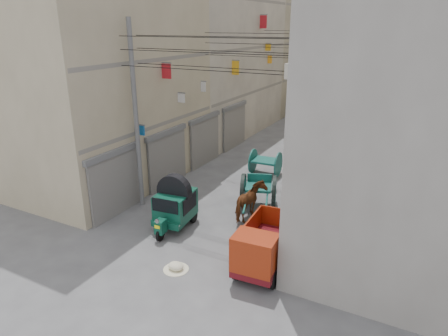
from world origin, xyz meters
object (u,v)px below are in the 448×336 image
Objects in this scene: tonga_cart at (258,190)px; second_cart at (265,162)px; feed_sack at (176,266)px; distant_car_green at (352,102)px; distant_car_grey at (360,104)px; mini_truck at (262,251)px; horse at (250,202)px; distant_car_white at (308,110)px; auto_rickshaw at (175,204)px.

second_cart is at bearing 88.64° from tonga_cart.
distant_car_green is at bearing 90.53° from feed_sack.
mini_truck is at bearing -105.75° from distant_car_grey.
distant_car_green is (-0.92, 1.14, -0.08)m from distant_car_grey.
feed_sack is at bearing 83.53° from horse.
horse is (0.66, 4.55, 0.63)m from feed_sack.
distant_car_white is 0.98× the size of distant_car_grey.
second_cart is at bearing 83.85° from distant_car_white.
horse is at bearing -109.63° from distant_car_grey.
auto_rickshaw is 0.62× the size of distant_car_grey.
second_cart is 0.41× the size of distant_car_white.
tonga_cart is at bearing 85.42° from feed_sack.
tonga_cart is 24.74m from distant_car_green.
auto_rickshaw reaches higher than distant_car_grey.
feed_sack is (1.74, -2.53, -0.87)m from auto_rickshaw.
auto_rickshaw is 22.17m from distant_car_white.
horse reaches higher than distant_car_grey.
horse is at bearing -77.67° from second_cart.
distant_car_white reaches higher than distant_car_grey.
auto_rickshaw is at bearing 41.93° from horse.
horse reaches higher than distant_car_white.
second_cart reaches higher than distant_car_white.
auto_rickshaw reaches higher than second_cart.
distant_car_grey is at bearing -88.22° from horse.
mini_truck reaches higher than distant_car_white.
feed_sack is (-0.47, -5.84, -0.64)m from tonga_cart.
auto_rickshaw is at bearing -142.88° from tonga_cart.
tonga_cart is at bearing 110.49° from mini_truck.
mini_truck is (4.31, -1.33, -0.18)m from auto_rickshaw.
second_cart is at bearing 75.88° from auto_rickshaw.
auto_rickshaw is 0.79× the size of mini_truck.
tonga_cart reaches higher than feed_sack.
auto_rickshaw is 1.56× the size of second_cart.
auto_rickshaw is at bearing 158.93° from mini_truck.
tonga_cart is 5.89m from feed_sack.
mini_truck is 3.86m from horse.
tonga_cart is at bearing 49.77° from auto_rickshaw.
second_cart is 19.76m from distant_car_grey.
tonga_cart is 1.31m from horse.
auto_rickshaw is at bearing 78.88° from distant_car_white.
tonga_cart is 2.20× the size of second_cart.
auto_rickshaw is 7.27m from second_cart.
second_cart is 20.85m from distant_car_green.
tonga_cart is 0.87× the size of distant_car_grey.
second_cart is 0.88× the size of horse.
distant_car_white is at bearing -78.40° from horse.
distant_car_green is (-2.86, 29.38, -0.24)m from mini_truck.
distant_car_grey is (0.17, 23.59, -0.11)m from tonga_cart.
second_cart is 2.97× the size of feed_sack.
auto_rickshaw is 4.62× the size of feed_sack.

